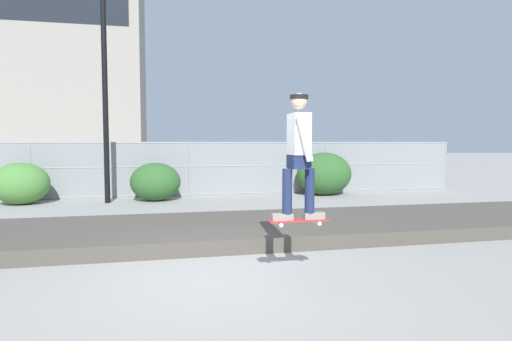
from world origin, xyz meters
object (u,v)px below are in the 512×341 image
Objects in this scene: skater at (299,149)px; parked_car_near at (43,169)px; shrub_left at (21,184)px; shrub_center at (156,182)px; shrub_right at (324,174)px; street_lamp at (104,50)px; skateboard at (298,221)px.

skater is 13.24m from parked_car_near.
shrub_left is 1.04× the size of shrub_center.
skater is at bearing -113.54° from shrub_right.
shrub_right is at bearing 3.51° from street_lamp.
parked_car_near is at bearing 139.97° from shrub_center.
parked_car_near reaches higher than shrub_left.
skateboard is at bearing -66.41° from street_lamp.
skater is at bearing -53.97° from shrub_left.
shrub_left is 9.58m from shrub_right.
skater is 0.87× the size of shrub_right.
skateboard is 0.95m from skater.
parked_car_near is 10.42m from shrub_right.
shrub_center is at bearing 104.23° from skateboard.
skater reaches higher than skateboard.
street_lamp reaches higher than skater.
shrub_left reaches higher than shrub_center.
parked_car_near is 5.48m from shrub_center.
shrub_left is at bearing -178.49° from shrub_right.
shrub_center is at bearing -40.03° from parked_car_near.
street_lamp is at bearing 113.59° from skateboard.
street_lamp is 4.20m from shrub_center.
parked_car_near reaches higher than skateboard.
skater is 9.21m from shrub_right.
parked_car_near is 3.52m from shrub_left.
shrub_center is 5.72m from shrub_right.
shrub_right is (3.65, 8.39, -0.05)m from skateboard.
shrub_center is (3.86, -0.03, -0.02)m from shrub_left.
shrub_center is (-2.06, 8.11, -1.14)m from skater.
skater is at bearing -9.46° from skateboard.
skater reaches higher than shrub_right.
parked_car_near is (-2.78, 3.68, -3.71)m from street_lamp.
shrub_left is at bearing 126.03° from skater.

